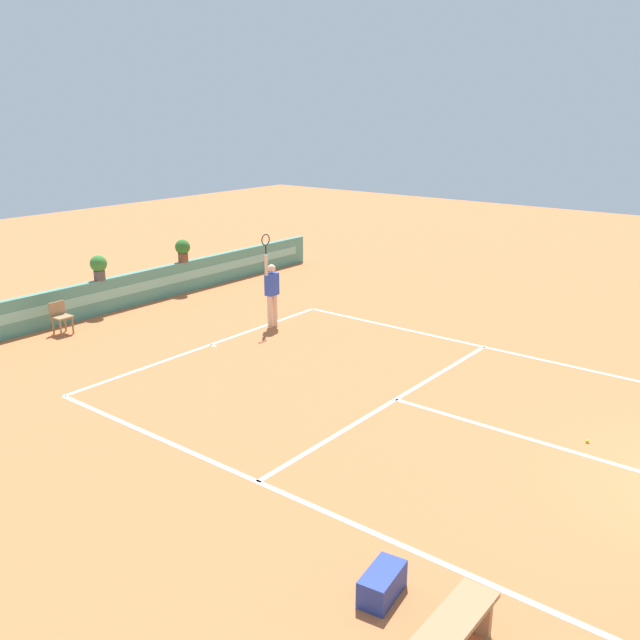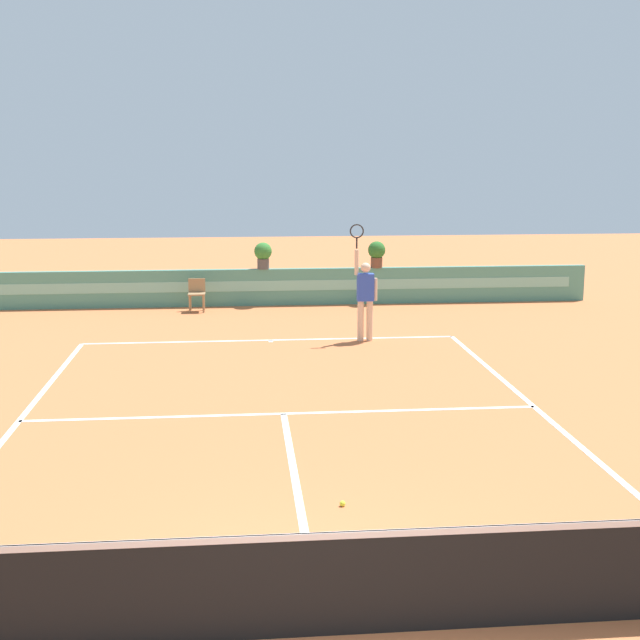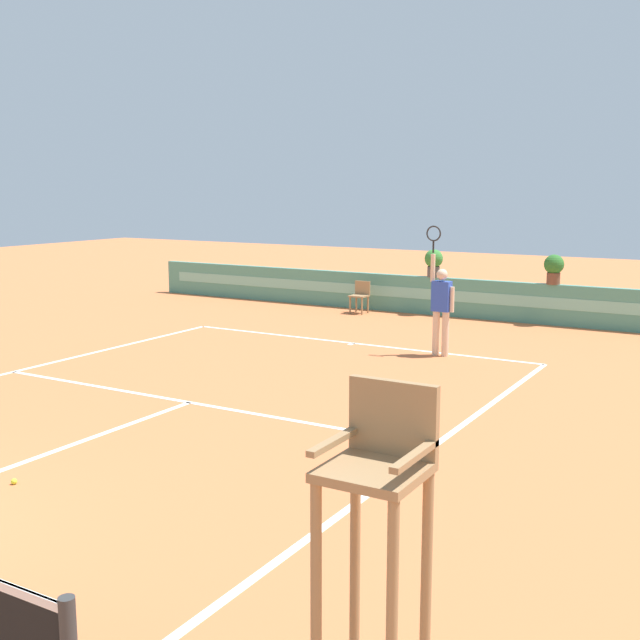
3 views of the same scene
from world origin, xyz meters
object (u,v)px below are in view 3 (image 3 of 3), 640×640
object	(u,v)px
tennis_player	(441,304)
tennis_ball_near_baseline	(14,481)
potted_plant_centre	(434,261)
umpire_chair	(378,513)
ball_kid_chair	(360,295)
potted_plant_right	(554,267)

from	to	relation	value
tennis_player	tennis_ball_near_baseline	world-z (taller)	tennis_player
potted_plant_centre	umpire_chair	bearing A→B (deg)	-69.03
ball_kid_chair	potted_plant_centre	bearing A→B (deg)	22.43
umpire_chair	tennis_ball_near_baseline	bearing A→B (deg)	164.71
ball_kid_chair	tennis_ball_near_baseline	size ratio (longest dim) A/B	12.50
umpire_chair	ball_kid_chair	distance (m)	16.29
tennis_player	tennis_ball_near_baseline	xyz separation A→B (m)	(-1.58, -8.95, -1.02)
umpire_chair	tennis_ball_near_baseline	size ratio (longest dim) A/B	31.47
ball_kid_chair	umpire_chair	bearing A→B (deg)	-62.26
ball_kid_chair	potted_plant_centre	distance (m)	2.13
umpire_chair	ball_kid_chair	bearing A→B (deg)	117.74
potted_plant_right	ball_kid_chair	bearing A→B (deg)	-171.48
tennis_player	potted_plant_centre	xyz separation A→B (m)	(-2.10, 4.73, 0.36)
potted_plant_centre	potted_plant_right	distance (m)	3.11
tennis_player	tennis_ball_near_baseline	distance (m)	9.15
tennis_player	umpire_chair	bearing A→B (deg)	-70.40
tennis_ball_near_baseline	umpire_chair	bearing A→B (deg)	-15.29
ball_kid_chair	potted_plant_centre	xyz separation A→B (m)	(1.77, 0.73, 0.93)
umpire_chair	tennis_player	xyz separation A→B (m)	(-3.70, 10.39, -0.29)
tennis_player	potted_plant_centre	bearing A→B (deg)	113.88
potted_plant_right	potted_plant_centre	bearing A→B (deg)	180.00
tennis_ball_near_baseline	potted_plant_right	size ratio (longest dim) A/B	0.09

